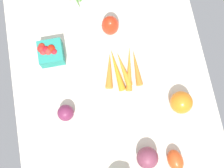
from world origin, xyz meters
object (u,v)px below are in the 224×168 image
object	(u,v)px
bell_pepper_red	(110,25)
berry_basket	(50,52)
bell_pepper_orange	(181,102)
carrot_bunch	(122,69)
red_onion_center	(147,158)
red_onion_near_basket	(66,113)
roma_tomato	(175,160)

from	to	relation	value
bell_pepper_red	berry_basket	xyz separation A→B (cm)	(6.32, -24.67, -1.21)
bell_pepper_orange	carrot_bunch	world-z (taller)	bell_pepper_orange
red_onion_center	berry_basket	size ratio (longest dim) A/B	0.85
carrot_bunch	red_onion_near_basket	bearing A→B (deg)	-60.75
roma_tomato	bell_pepper_red	bearing A→B (deg)	-174.00
bell_pepper_red	red_onion_center	distance (cm)	51.66
red_onion_near_basket	roma_tomato	world-z (taller)	red_onion_near_basket
red_onion_near_basket	carrot_bunch	size ratio (longest dim) A/B	0.34
carrot_bunch	roma_tomato	bearing A→B (deg)	18.35
bell_pepper_orange	carrot_bunch	bearing A→B (deg)	-132.39
bell_pepper_orange	berry_basket	size ratio (longest dim) A/B	0.90
red_onion_near_basket	roma_tomato	size ratio (longest dim) A/B	0.79
red_onion_near_basket	roma_tomato	distance (cm)	43.25
red_onion_near_basket	bell_pepper_red	world-z (taller)	bell_pepper_red
bell_pepper_orange	red_onion_center	size ratio (longest dim) A/B	1.07
red_onion_near_basket	berry_basket	distance (cm)	24.20
bell_pepper_red	roma_tomato	bearing A→B (deg)	14.43
red_onion_center	carrot_bunch	bearing A→B (deg)	-175.77
bell_pepper_red	red_onion_center	size ratio (longest dim) A/B	1.26
berry_basket	bell_pepper_red	bearing A→B (deg)	104.38
bell_pepper_orange	red_onion_center	xyz separation A→B (cm)	(17.20, -16.31, -0.18)
bell_pepper_red	roma_tomato	size ratio (longest dim) A/B	1.27
roma_tomato	carrot_bunch	bearing A→B (deg)	-170.07
berry_basket	roma_tomato	distance (cm)	61.51
bell_pepper_orange	berry_basket	distance (cm)	53.11
bell_pepper_orange	roma_tomato	xyz separation A→B (cm)	(19.91, -6.55, -1.34)
carrot_bunch	roma_tomato	world-z (taller)	roma_tomato
bell_pepper_orange	bell_pepper_red	bearing A→B (deg)	-149.14
berry_basket	carrot_bunch	bearing A→B (deg)	67.78
red_onion_near_basket	bell_pepper_red	size ratio (longest dim) A/B	0.62
red_onion_near_basket	berry_basket	size ratio (longest dim) A/B	0.66
carrot_bunch	red_onion_center	size ratio (longest dim) A/B	2.31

